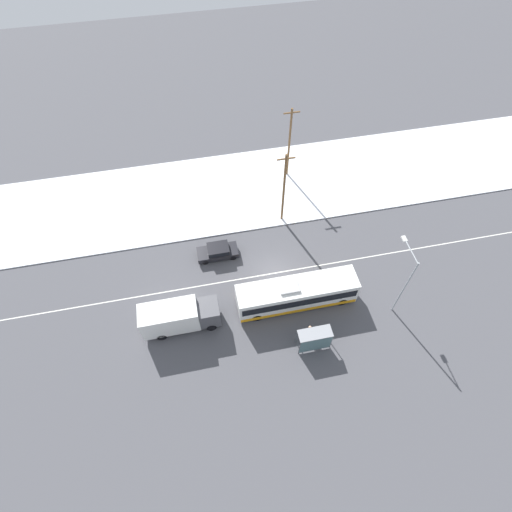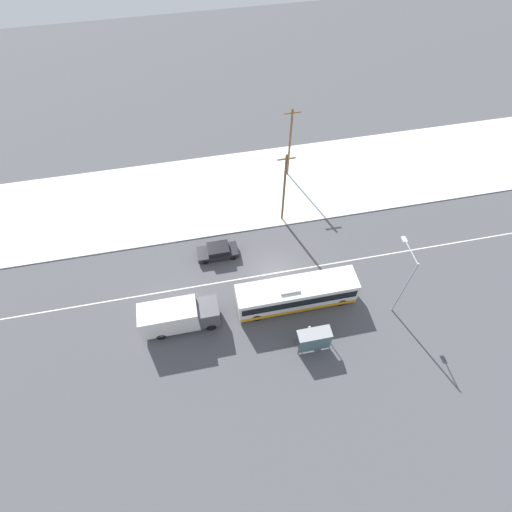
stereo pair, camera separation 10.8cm
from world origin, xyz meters
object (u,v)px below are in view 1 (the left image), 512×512
object	(u,v)px
city_bus	(297,294)
utility_pole_snowlot	(289,143)
box_truck	(178,316)
sedan_car	(218,251)
bus_shelter	(315,340)
utility_pole_roadside	(284,188)
streetlamp	(405,276)
pedestrian_at_stop	(309,330)

from	to	relation	value
city_bus	utility_pole_snowlot	size ratio (longest dim) A/B	1.23
box_truck	utility_pole_snowlot	xyz separation A→B (m)	(14.59, 17.71, 3.02)
sedan_car	bus_shelter	distance (m)	13.68
city_bus	utility_pole_roadside	size ratio (longest dim) A/B	1.23
sedan_car	utility_pole_roadside	world-z (taller)	utility_pole_roadside
box_truck	bus_shelter	distance (m)	12.29
utility_pole_roadside	utility_pole_snowlot	xyz separation A→B (m)	(2.34, 6.90, 0.00)
city_bus	sedan_car	distance (m)	9.55
streetlamp	pedestrian_at_stop	bearing A→B (deg)	-169.72
city_bus	streetlamp	bearing A→B (deg)	-13.24
sedan_car	bus_shelter	size ratio (longest dim) A/B	1.42
pedestrian_at_stop	utility_pole_roadside	world-z (taller)	utility_pole_roadside
pedestrian_at_stop	utility_pole_roadside	xyz separation A→B (m)	(0.95, 14.18, 3.66)
utility_pole_snowlot	box_truck	bearing A→B (deg)	-129.48
city_bus	pedestrian_at_stop	distance (m)	3.67
pedestrian_at_stop	bus_shelter	world-z (taller)	bus_shelter
sedan_car	streetlamp	world-z (taller)	streetlamp
box_truck	pedestrian_at_stop	distance (m)	11.81
bus_shelter	utility_pole_roadside	bearing A→B (deg)	86.88
sedan_car	box_truck	bearing A→B (deg)	57.74
utility_pole_roadside	utility_pole_snowlot	size ratio (longest dim) A/B	1.00
utility_pole_roadside	utility_pole_snowlot	bearing A→B (deg)	71.25
box_truck	streetlamp	distance (m)	20.21
box_truck	city_bus	bearing A→B (deg)	1.36
sedan_car	bus_shelter	bearing A→B (deg)	120.13
sedan_car	pedestrian_at_stop	size ratio (longest dim) A/B	2.32
city_bus	bus_shelter	distance (m)	4.85
streetlamp	bus_shelter	bearing A→B (deg)	-161.93
utility_pole_snowlot	utility_pole_roadside	bearing A→B (deg)	-108.75
pedestrian_at_stop	utility_pole_roadside	distance (m)	14.68
city_bus	utility_pole_snowlot	world-z (taller)	utility_pole_snowlot
city_bus	bus_shelter	world-z (taller)	city_bus
box_truck	pedestrian_at_stop	bearing A→B (deg)	-16.61
box_truck	pedestrian_at_stop	xyz separation A→B (m)	(11.30, -3.37, -0.65)
bus_shelter	utility_pole_roadside	size ratio (longest dim) A/B	0.32
city_bus	bus_shelter	xyz separation A→B (m)	(0.36, -4.84, 0.12)
sedan_car	streetlamp	distance (m)	18.27
city_bus	sedan_car	size ratio (longest dim) A/B	2.69
utility_pole_roadside	sedan_car	bearing A→B (deg)	-154.97
pedestrian_at_stop	bus_shelter	size ratio (longest dim) A/B	0.61
box_truck	sedan_car	distance (m)	8.60
streetlamp	box_truck	bearing A→B (deg)	174.79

